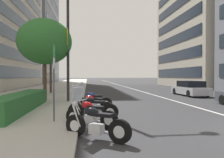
{
  "coord_description": "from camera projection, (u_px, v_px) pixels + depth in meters",
  "views": [
    {
      "loc": [
        -5.53,
        6.3,
        1.82
      ],
      "look_at": [
        17.46,
        3.63,
        1.49
      ],
      "focal_mm": 33.94,
      "sensor_mm": 36.0,
      "label": 1
    }
  ],
  "objects": [
    {
      "name": "motorcycle_far_end_row",
      "position": [
        92.0,
        101.0,
        11.62
      ],
      "size": [
        0.75,
        2.08,
        1.48
      ],
      "rotation": [
        0.0,
        0.0,
        1.32
      ],
      "color": "black",
      "rests_on": "ground"
    },
    {
      "name": "office_tower_behind_plaza",
      "position": [
        19.0,
        11.0,
        59.52
      ],
      "size": [
        23.69,
        18.75,
        40.22
      ],
      "color": "gray",
      "rests_on": "ground"
    },
    {
      "name": "office_tower_far_left_down_avenue",
      "position": [
        219.0,
        1.0,
        36.77
      ],
      "size": [
        18.58,
        15.91,
        29.67
      ],
      "color": "beige",
      "rests_on": "ground"
    },
    {
      "name": "motorcycle_second_in_row",
      "position": [
        90.0,
        115.0,
        7.53
      ],
      "size": [
        1.26,
        1.84,
        1.48
      ],
      "rotation": [
        0.0,
        0.0,
        0.99
      ],
      "color": "black",
      "rests_on": "ground"
    },
    {
      "name": "motorcycle_mid_row",
      "position": [
        92.0,
        105.0,
        10.16
      ],
      "size": [
        1.09,
        1.98,
        1.47
      ],
      "rotation": [
        0.0,
        0.0,
        1.1
      ],
      "color": "black",
      "rests_on": "ground"
    },
    {
      "name": "clipped_hedge_bed",
      "position": [
        20.0,
        102.0,
        10.17
      ],
      "size": [
        6.87,
        1.1,
        0.82
      ],
      "primitive_type": "cube",
      "color": "#28602D",
      "rests_on": "sidewalk_right_plaza"
    },
    {
      "name": "parking_sign_by_curb",
      "position": [
        54.0,
        73.0,
        7.79
      ],
      "size": [
        0.32,
        0.06,
        2.84
      ],
      "color": "#47494C",
      "rests_on": "sidewalk_right_plaza"
    },
    {
      "name": "street_tree_far_plaza",
      "position": [
        51.0,
        51.0,
        20.96
      ],
      "size": [
        2.97,
        2.97,
        5.47
      ],
      "color": "#473323",
      "rests_on": "sidewalk_right_plaza"
    },
    {
      "name": "car_lead_in_lane",
      "position": [
        190.0,
        89.0,
        19.61
      ],
      "size": [
        4.44,
        1.86,
        1.37
      ],
      "rotation": [
        0.0,
        0.0,
        0.01
      ],
      "color": "#B7B7BC",
      "rests_on": "ground"
    },
    {
      "name": "motorcycle_nearest_camera",
      "position": [
        95.0,
        124.0,
        6.03
      ],
      "size": [
        1.34,
        1.83,
        1.49
      ],
      "rotation": [
        0.0,
        0.0,
        0.96
      ],
      "color": "black",
      "rests_on": "ground"
    },
    {
      "name": "motorcycle_under_tarp",
      "position": [
        92.0,
        109.0,
        8.85
      ],
      "size": [
        0.83,
        2.11,
        1.11
      ],
      "rotation": [
        0.0,
        0.0,
        1.28
      ],
      "color": "black",
      "rests_on": "ground"
    },
    {
      "name": "lane_centre_stripe",
      "position": [
        120.0,
        85.0,
        41.01
      ],
      "size": [
        110.0,
        0.16,
        0.01
      ],
      "primitive_type": "cube",
      "color": "silver",
      "rests_on": "ground"
    },
    {
      "name": "street_lamp_with_banners",
      "position": [
        73.0,
        20.0,
        14.08
      ],
      "size": [
        1.26,
        2.37,
        9.25
      ],
      "color": "#232326",
      "rests_on": "sidewalk_right_plaza"
    },
    {
      "name": "sidewalk_right_plaza",
      "position": [
        60.0,
        87.0,
        34.8
      ],
      "size": [
        160.0,
        8.45,
        0.15
      ],
      "primitive_type": "cube",
      "color": "#B2ADA3",
      "rests_on": "ground"
    },
    {
      "name": "street_tree_mid_sidewalk",
      "position": [
        45.0,
        42.0,
        14.24
      ],
      "size": [
        3.6,
        3.6,
        5.52
      ],
      "color": "#473323",
      "rests_on": "sidewalk_right_plaza"
    }
  ]
}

